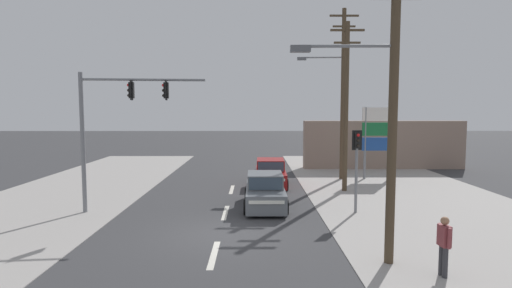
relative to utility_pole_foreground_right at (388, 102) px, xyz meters
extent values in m
plane|color=#3A3A3D|center=(-4.97, 2.71, -4.64)|extent=(140.00, 140.00, 0.00)
cube|color=silver|center=(-4.97, 0.71, -4.64)|extent=(0.20, 2.40, 0.01)
cube|color=silver|center=(-4.97, 5.71, -4.64)|extent=(0.20, 2.40, 0.01)
cube|color=silver|center=(-4.97, 10.71, -4.64)|extent=(0.20, 2.40, 0.01)
cube|color=#A39E99|center=(4.03, 4.71, -4.63)|extent=(10.00, 44.00, 0.02)
cube|color=#A39E99|center=(-13.47, 6.71, -4.63)|extent=(8.00, 40.00, 0.02)
cylinder|color=#4C3D2B|center=(0.15, 0.00, -0.35)|extent=(0.26, 0.26, 8.58)
cylinder|color=slate|center=(-1.15, 0.04, 1.54)|extent=(2.60, 0.17, 0.09)
cube|color=#595B60|center=(-2.45, 0.08, 1.47)|extent=(0.57, 0.30, 0.18)
cylinder|color=#4C3D2B|center=(1.20, 10.27, -0.11)|extent=(0.26, 0.26, 9.06)
cube|color=#4C3D2B|center=(1.20, 10.27, 3.97)|extent=(1.80, 0.12, 0.11)
cube|color=#4C3D2B|center=(1.20, 10.27, 3.32)|extent=(1.40, 0.12, 0.10)
cylinder|color=#4C3D2B|center=(1.87, 14.07, 0.70)|extent=(0.26, 0.26, 10.69)
cube|color=#4C3D2B|center=(1.87, 14.07, 5.59)|extent=(1.80, 0.12, 0.11)
cube|color=#4C3D2B|center=(1.87, 14.07, 4.94)|extent=(1.40, 0.12, 0.10)
cylinder|color=slate|center=(0.57, 14.15, 3.05)|extent=(2.60, 0.24, 0.09)
cube|color=#595B60|center=(-0.73, 14.22, 2.98)|extent=(0.58, 0.31, 0.18)
cylinder|color=slate|center=(-11.02, 5.78, -1.64)|extent=(0.18, 0.18, 6.00)
cylinder|color=slate|center=(-8.43, 6.02, 1.06)|extent=(5.19, 0.58, 0.11)
cube|color=black|center=(-8.95, 5.97, 0.61)|extent=(0.22, 0.28, 0.68)
cube|color=black|center=(-8.95, 5.97, 0.61)|extent=(0.08, 0.44, 0.84)
sphere|color=red|center=(-9.07, 5.96, 0.83)|extent=(0.13, 0.13, 0.13)
sphere|color=black|center=(-9.07, 5.96, 0.61)|extent=(0.13, 0.13, 0.13)
sphere|color=black|center=(-9.07, 5.96, 0.39)|extent=(0.13, 0.13, 0.13)
cube|color=black|center=(-7.50, 6.10, 0.61)|extent=(0.22, 0.28, 0.68)
cube|color=black|center=(-7.50, 6.10, 0.61)|extent=(0.08, 0.44, 0.84)
sphere|color=red|center=(-7.62, 6.09, 0.83)|extent=(0.13, 0.13, 0.13)
sphere|color=black|center=(-7.62, 6.09, 0.61)|extent=(0.13, 0.13, 0.13)
sphere|color=black|center=(-7.62, 6.09, 0.39)|extent=(0.13, 0.13, 0.13)
cylinder|color=slate|center=(0.63, 5.64, -3.24)|extent=(0.12, 0.12, 2.80)
cube|color=black|center=(0.63, 5.64, -1.50)|extent=(0.29, 0.24, 0.68)
cube|color=black|center=(0.63, 5.64, -1.50)|extent=(0.44, 0.12, 0.84)
sphere|color=red|center=(0.65, 5.52, -1.28)|extent=(0.13, 0.13, 0.13)
sphere|color=black|center=(0.65, 5.52, -1.50)|extent=(0.13, 0.13, 0.13)
sphere|color=black|center=(0.65, 5.52, -1.72)|extent=(0.13, 0.13, 0.13)
cylinder|color=slate|center=(3.35, 14.10, -2.34)|extent=(0.16, 0.16, 4.60)
cylinder|color=slate|center=(5.05, 14.10, -2.34)|extent=(0.16, 0.16, 4.60)
cube|color=silver|center=(4.20, 14.10, -0.49)|extent=(2.10, 0.14, 0.84)
cube|color=#196B38|center=(4.20, 14.10, -1.44)|extent=(2.10, 0.14, 0.84)
cube|color=#1E4793|center=(4.20, 14.10, -2.39)|extent=(2.10, 0.14, 0.84)
cube|color=gray|center=(6.03, 18.71, -2.84)|extent=(12.00, 1.00, 3.60)
cube|color=slate|center=(-3.23, 6.68, -4.10)|extent=(1.70, 4.20, 0.80)
cube|color=slate|center=(-3.23, 6.73, -3.39)|extent=(1.56, 1.90, 0.62)
cube|color=#384756|center=(-3.23, 5.76, -3.39)|extent=(1.44, 0.06, 0.53)
cube|color=#384756|center=(-3.23, 7.70, -3.39)|extent=(1.40, 0.06, 0.50)
cube|color=white|center=(-3.23, 4.56, -3.92)|extent=(1.45, 0.04, 0.14)
cylinder|color=black|center=(-2.38, 5.38, -4.32)|extent=(0.19, 0.64, 0.64)
cylinder|color=black|center=(-4.08, 5.38, -4.32)|extent=(0.19, 0.64, 0.64)
cylinder|color=black|center=(-2.38, 7.99, -4.32)|extent=(0.19, 0.64, 0.64)
cylinder|color=black|center=(-4.08, 7.99, -4.32)|extent=(0.19, 0.64, 0.64)
cube|color=maroon|center=(-2.77, 11.82, -4.10)|extent=(1.77, 4.23, 0.80)
cube|color=maroon|center=(-2.77, 11.87, -3.39)|extent=(1.59, 1.93, 0.62)
cube|color=#384756|center=(-2.79, 10.90, -3.39)|extent=(1.44, 0.09, 0.53)
cube|color=#384756|center=(-2.75, 12.84, -3.39)|extent=(1.40, 0.08, 0.50)
cube|color=white|center=(-2.81, 9.70, -3.92)|extent=(1.45, 0.07, 0.14)
cylinder|color=black|center=(-1.94, 10.50, -4.32)|extent=(0.20, 0.64, 0.64)
cylinder|color=black|center=(-3.64, 10.53, -4.32)|extent=(0.20, 0.64, 0.64)
cylinder|color=black|center=(-1.90, 13.11, -4.32)|extent=(0.20, 0.64, 0.64)
cylinder|color=black|center=(-3.60, 13.14, -4.32)|extent=(0.20, 0.64, 0.64)
cylinder|color=#333338|center=(1.27, -1.05, -4.22)|extent=(0.14, 0.14, 0.84)
cylinder|color=#333338|center=(1.26, -0.87, -4.22)|extent=(0.14, 0.14, 0.84)
cube|color=brown|center=(1.27, -0.96, -3.52)|extent=(0.25, 0.38, 0.56)
sphere|color=#9E7051|center=(1.27, -0.96, -3.12)|extent=(0.22, 0.22, 0.22)
cylinder|color=brown|center=(1.28, -1.19, -3.52)|extent=(0.09, 0.09, 0.54)
cylinder|color=brown|center=(1.25, -0.72, -3.52)|extent=(0.09, 0.09, 0.54)
camera|label=1|loc=(-3.74, -11.16, -0.22)|focal=28.00mm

